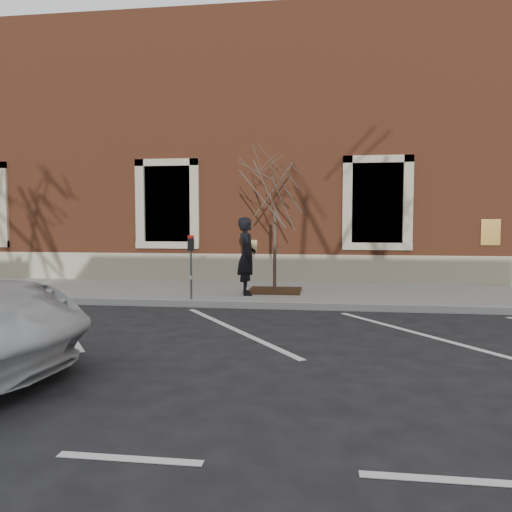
# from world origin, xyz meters

# --- Properties ---
(ground) EXTENTS (120.00, 120.00, 0.00)m
(ground) POSITION_xyz_m (0.00, 0.00, 0.00)
(ground) COLOR #28282B
(ground) RESTS_ON ground
(sidewalk_near) EXTENTS (40.00, 3.50, 0.15)m
(sidewalk_near) POSITION_xyz_m (0.00, 1.75, 0.07)
(sidewalk_near) COLOR gray
(sidewalk_near) RESTS_ON ground
(curb_near) EXTENTS (40.00, 0.12, 0.15)m
(curb_near) POSITION_xyz_m (0.00, -0.05, 0.07)
(curb_near) COLOR #9E9E99
(curb_near) RESTS_ON ground
(parking_stripes) EXTENTS (28.00, 4.40, 0.01)m
(parking_stripes) POSITION_xyz_m (0.00, -2.20, 0.00)
(parking_stripes) COLOR silver
(parking_stripes) RESTS_ON ground
(building_civic) EXTENTS (40.00, 8.62, 8.00)m
(building_civic) POSITION_xyz_m (0.00, 7.74, 4.00)
(building_civic) COLOR brown
(building_civic) RESTS_ON ground
(man) EXTENTS (0.60, 0.76, 1.84)m
(man) POSITION_xyz_m (-0.27, 0.96, 1.07)
(man) COLOR black
(man) RESTS_ON sidewalk_near
(parking_meter) EXTENTS (0.13, 0.10, 1.43)m
(parking_meter) POSITION_xyz_m (-1.40, 0.12, 1.14)
(parking_meter) COLOR #595B60
(parking_meter) RESTS_ON sidewalk_near
(tree_grate) EXTENTS (1.31, 1.31, 0.03)m
(tree_grate) POSITION_xyz_m (0.33, 1.63, 0.17)
(tree_grate) COLOR #392012
(tree_grate) RESTS_ON sidewalk_near
(sapling) EXTENTS (2.21, 2.21, 3.69)m
(sapling) POSITION_xyz_m (0.33, 1.63, 2.73)
(sapling) COLOR #443529
(sapling) RESTS_ON sidewalk_near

